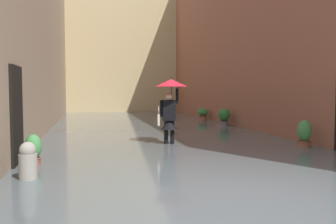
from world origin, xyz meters
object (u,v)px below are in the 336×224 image
(potted_plant_mid_right, at_px, (33,151))
(potted_plant_mid_left, at_px, (224,117))
(potted_plant_far_left, at_px, (203,114))
(mooring_bollard, at_px, (28,164))
(person_wading, at_px, (170,99))
(potted_plant_near_left, at_px, (305,135))

(potted_plant_mid_right, relative_size, potted_plant_mid_left, 0.89)
(potted_plant_far_left, distance_m, mooring_bollard, 13.22)
(potted_plant_mid_right, relative_size, mooring_bollard, 0.98)
(person_wading, bearing_deg, potted_plant_mid_left, -126.97)
(person_wading, relative_size, potted_plant_near_left, 2.44)
(potted_plant_mid_left, xyz_separation_m, potted_plant_near_left, (0.04, 6.08, -0.03))
(person_wading, xyz_separation_m, potted_plant_near_left, (-3.52, 1.35, -0.96))
(person_wading, bearing_deg, potted_plant_mid_right, 33.03)
(potted_plant_far_left, bearing_deg, potted_plant_mid_right, 54.95)
(person_wading, height_order, mooring_bollard, person_wading)
(potted_plant_mid_right, bearing_deg, potted_plant_near_left, -172.64)
(mooring_bollard, bearing_deg, potted_plant_near_left, -162.85)
(person_wading, relative_size, mooring_bollard, 2.68)
(potted_plant_mid_right, relative_size, potted_plant_near_left, 0.89)
(person_wading, xyz_separation_m, potted_plant_far_left, (-3.57, -7.77, -1.01))
(potted_plant_mid_right, bearing_deg, mooring_bollard, 94.02)
(person_wading, height_order, potted_plant_mid_right, person_wading)
(mooring_bollard, bearing_deg, potted_plant_mid_left, -130.20)
(mooring_bollard, bearing_deg, person_wading, -134.16)
(potted_plant_mid_right, bearing_deg, potted_plant_far_left, -125.05)
(person_wading, relative_size, potted_plant_mid_right, 2.74)
(mooring_bollard, bearing_deg, potted_plant_far_left, -121.69)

